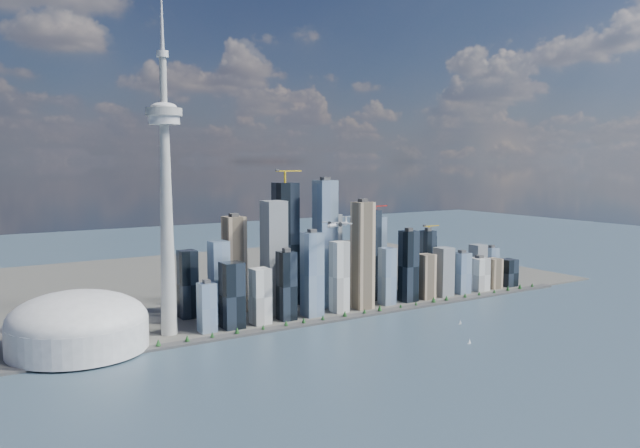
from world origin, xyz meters
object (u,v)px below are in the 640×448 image
airplane (338,224)px  sailboat_west (469,342)px  sailboat_east (460,323)px  dome_stadium (78,325)px  needle_tower (166,189)px

airplane → sailboat_west: size_ratio=7.01×
sailboat_east → dome_stadium: bearing=-179.7°
dome_stadium → sailboat_west: dome_stadium is taller
dome_stadium → airplane: 436.35m
airplane → needle_tower: bearing=140.7°
needle_tower → airplane: size_ratio=8.91×
needle_tower → dome_stadium: size_ratio=2.75×
needle_tower → sailboat_west: needle_tower is taller
airplane → sailboat_west: bearing=-83.9°
dome_stadium → sailboat_east: (587.05, -186.39, -36.68)m
sailboat_west → sailboat_east: (70.64, 91.27, -0.07)m
dome_stadium → sailboat_west: 587.46m
sailboat_east → airplane: bearing=165.8°
airplane → sailboat_east: size_ratio=7.18×
airplane → sailboat_east: bearing=-53.9°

